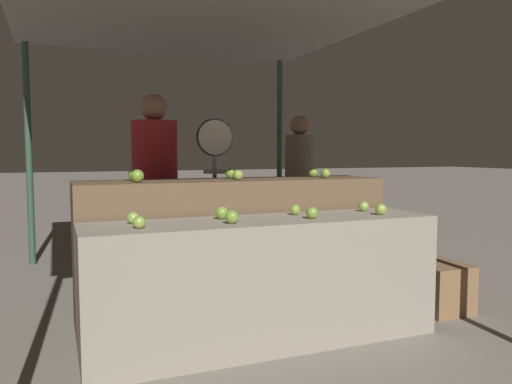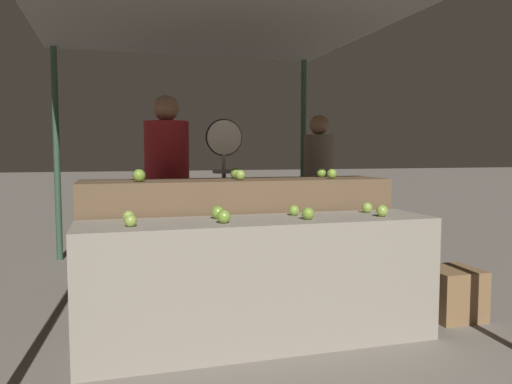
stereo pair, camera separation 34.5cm
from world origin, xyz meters
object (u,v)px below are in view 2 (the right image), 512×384
object	(u,v)px
produce_scale	(224,166)
wooden_crate_side	(452,293)
person_customer_left	(319,177)
person_vendor_at_scale	(167,180)

from	to	relation	value
produce_scale	wooden_crate_side	xyz separation A→B (m)	(1.49, -1.04, -0.92)
wooden_crate_side	person_customer_left	bearing A→B (deg)	96.03
produce_scale	wooden_crate_side	size ratio (longest dim) A/B	4.07
produce_scale	wooden_crate_side	world-z (taller)	produce_scale
person_vendor_at_scale	wooden_crate_side	world-z (taller)	person_vendor_at_scale
person_customer_left	person_vendor_at_scale	bearing A→B (deg)	-4.52
person_vendor_at_scale	wooden_crate_side	bearing A→B (deg)	142.74
produce_scale	person_customer_left	bearing A→B (deg)	36.90
produce_scale	person_vendor_at_scale	xyz separation A→B (m)	(-0.45, 0.30, -0.12)
person_vendor_at_scale	person_customer_left	xyz separation A→B (m)	(1.73, 0.66, -0.04)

